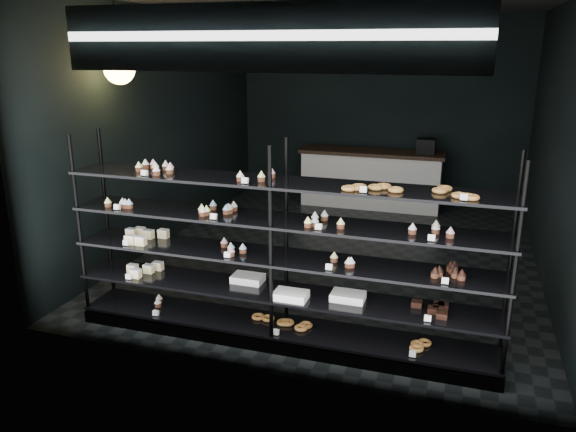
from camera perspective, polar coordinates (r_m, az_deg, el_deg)
The scene contains 5 objects.
room at distance 7.21m, azimuth 5.50°, elevation 8.11°, with size 5.01×6.01×3.20m.
display_shelf at distance 5.20m, azimuth -1.19°, elevation -6.45°, with size 4.00×0.50×1.91m.
signage at distance 4.32m, azimuth -2.99°, elevation 17.66°, with size 3.30×0.05×0.50m.
pendant_lamp at distance 6.64m, azimuth -16.78°, elevation 14.13°, with size 0.34×0.34×0.90m.
service_counter at distance 9.83m, azimuth 8.51°, elevation 3.84°, with size 2.44×0.65×1.23m.
Camera 1 is at (1.53, -6.96, 2.69)m, focal length 35.00 mm.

